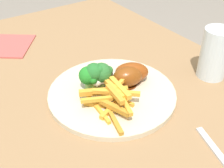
# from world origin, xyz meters

# --- Properties ---
(dining_table) EXTENTS (0.99, 0.80, 0.73)m
(dining_table) POSITION_xyz_m (0.00, 0.00, 0.62)
(dining_table) COLOR #8E6B47
(dining_table) RESTS_ON ground_plane
(dinner_plate) EXTENTS (0.28, 0.28, 0.01)m
(dinner_plate) POSITION_xyz_m (-0.08, -0.05, 0.74)
(dinner_plate) COLOR beige
(dinner_plate) RESTS_ON dining_table
(broccoli_floret_front) EXTENTS (0.05, 0.05, 0.06)m
(broccoli_floret_front) POSITION_xyz_m (-0.05, -0.04, 0.78)
(broccoli_floret_front) COLOR #8EB253
(broccoli_floret_front) RESTS_ON dinner_plate
(broccoli_floret_middle) EXTENTS (0.05, 0.04, 0.06)m
(broccoli_floret_middle) POSITION_xyz_m (-0.04, -0.01, 0.78)
(broccoli_floret_middle) COLOR #7CB55B
(broccoli_floret_middle) RESTS_ON dinner_plate
(broccoli_floret_back) EXTENTS (0.04, 0.04, 0.06)m
(broccoli_floret_back) POSITION_xyz_m (-0.04, -0.02, 0.79)
(broccoli_floret_back) COLOR #84A24E
(broccoli_floret_back) RESTS_ON dinner_plate
(carrot_fries_pile) EXTENTS (0.16, 0.12, 0.04)m
(carrot_fries_pile) POSITION_xyz_m (-0.11, -0.02, 0.76)
(carrot_fries_pile) COLOR gold
(carrot_fries_pile) RESTS_ON dinner_plate
(chicken_drumstick_near) EXTENTS (0.09, 0.12, 0.05)m
(chicken_drumstick_near) POSITION_xyz_m (-0.07, -0.11, 0.77)
(chicken_drumstick_near) COLOR #5D220A
(chicken_drumstick_near) RESTS_ON dinner_plate
(chicken_drumstick_far) EXTENTS (0.07, 0.12, 0.05)m
(chicken_drumstick_far) POSITION_xyz_m (-0.08, -0.09, 0.77)
(chicken_drumstick_far) COLOR #54220A
(chicken_drumstick_far) RESTS_ON dinner_plate
(water_glass) EXTENTS (0.07, 0.07, 0.12)m
(water_glass) POSITION_xyz_m (-0.15, -0.29, 0.80)
(water_glass) COLOR silver
(water_glass) RESTS_ON dining_table
(napkin) EXTENTS (0.21, 0.22, 0.00)m
(napkin) POSITION_xyz_m (0.30, 0.08, 0.74)
(napkin) COLOR #B74C47
(napkin) RESTS_ON dining_table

